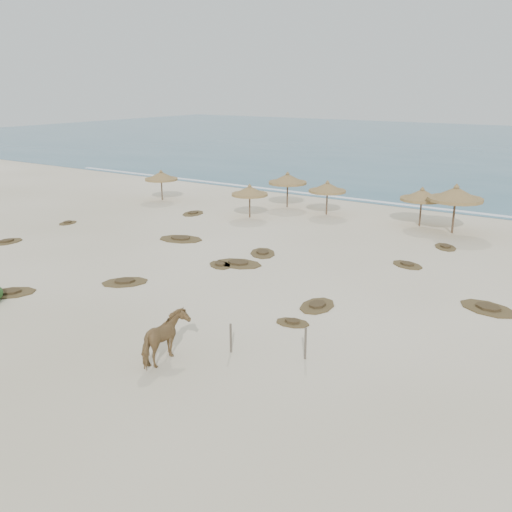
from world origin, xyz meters
name	(u,v)px	position (x,y,z in m)	size (l,w,h in m)	color
ground	(153,299)	(0.00, 0.00, 0.00)	(160.00, 160.00, 0.00)	beige
ocean	(505,148)	(0.00, 75.00, 0.00)	(200.00, 100.00, 0.01)	#24556D
foam_line	(379,202)	(0.00, 26.00, 0.00)	(70.00, 0.60, 0.01)	silver
palapa_0	(161,176)	(-15.06, 16.93, 1.94)	(3.43, 3.43, 2.50)	brown
palapa_1	(250,191)	(-5.51, 15.65, 1.88)	(3.21, 3.21, 2.43)	brown
palapa_2	(288,179)	(-5.14, 20.24, 2.14)	(3.73, 3.73, 2.76)	brown
palapa_3	(327,188)	(-1.39, 19.53, 1.96)	(3.49, 3.49, 2.53)	brown
palapa_4	(422,195)	(5.37, 19.89, 2.07)	(3.10, 3.10, 2.66)	brown
palapa_5	(456,195)	(7.72, 19.17, 2.47)	(3.84, 3.84, 3.19)	brown
horse	(165,339)	(4.53, -4.09, 0.85)	(0.92, 2.02, 1.71)	olive
fence_post_near	(231,338)	(5.96, -2.28, 0.54)	(0.08, 0.08, 1.08)	brown
fence_post_far	(305,344)	(8.39, -1.27, 0.58)	(0.08, 0.08, 1.16)	brown
scrub_0	(7,242)	(-13.87, 2.04, 0.05)	(1.38, 2.00, 0.16)	brown
scrub_1	(181,239)	(-5.61, 8.33, 0.05)	(3.13, 2.46, 0.16)	brown
scrub_2	(220,265)	(-0.45, 5.50, 0.05)	(1.87, 1.70, 0.16)	brown
scrub_3	(238,263)	(0.21, 6.23, 0.05)	(2.84, 2.13, 0.16)	brown
scrub_4	(317,305)	(6.47, 3.25, 0.05)	(1.46, 2.13, 0.16)	brown
scrub_5	(488,308)	(12.61, 6.99, 0.05)	(2.85, 2.29, 0.16)	brown
scrub_6	(193,213)	(-9.60, 14.29, 0.05)	(1.75, 2.31, 0.16)	brown
scrub_7	(407,265)	(7.70, 10.97, 0.05)	(2.10, 1.78, 0.16)	brown
scrub_8	(68,223)	(-14.79, 7.25, 0.05)	(1.06, 1.48, 0.16)	brown
scrub_9	(125,282)	(-2.60, 0.83, 0.05)	(2.53, 2.57, 0.16)	brown
scrub_10	(445,247)	(8.37, 15.49, 0.05)	(1.91, 2.07, 0.16)	brown
scrub_11	(10,292)	(-5.86, -3.09, 0.05)	(2.57, 2.64, 0.16)	brown
scrub_12	(292,322)	(6.50, 1.11, 0.05)	(1.51, 1.11, 0.16)	brown
scrub_13	(263,253)	(0.22, 8.57, 0.05)	(2.35, 2.52, 0.16)	brown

